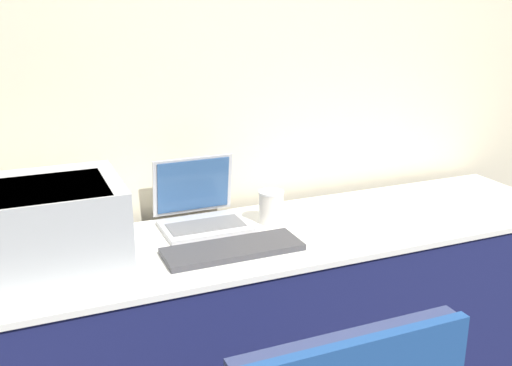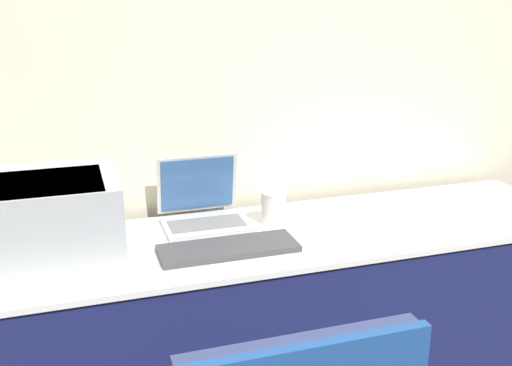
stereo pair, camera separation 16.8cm
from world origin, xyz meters
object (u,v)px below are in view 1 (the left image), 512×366
printer (42,224)px  laptop_left (200,211)px  external_keyboard (233,249)px  coffee_cup (271,207)px

printer → laptop_left: (0.54, 0.15, -0.09)m
external_keyboard → coffee_cup: coffee_cup is taller
printer → coffee_cup: 0.79m
printer → laptop_left: bearing=15.9°
printer → coffee_cup: bearing=5.6°
laptop_left → printer: bearing=-164.1°
laptop_left → coffee_cup: 0.25m
printer → laptop_left: size_ratio=1.58×
external_keyboard → printer: bearing=168.4°
printer → external_keyboard: size_ratio=1.05×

